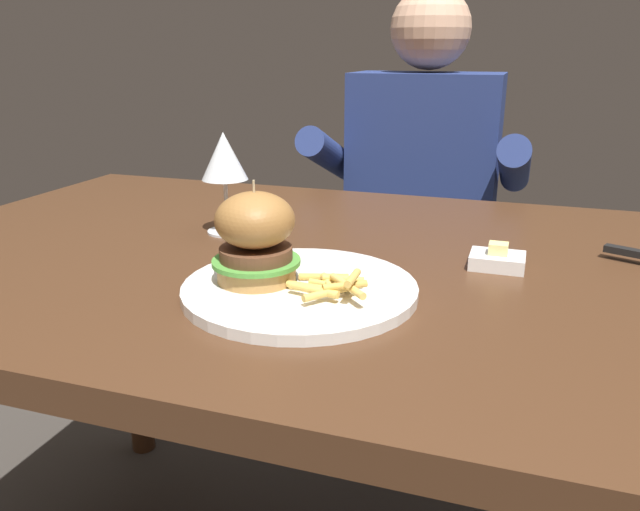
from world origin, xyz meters
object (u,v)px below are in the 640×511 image
burger_sandwich (255,237)px  diner_person (420,239)px  main_plate (297,289)px  butter_dish (497,260)px  wine_glass (224,159)px

burger_sandwich → diner_person: diner_person is taller
burger_sandwich → diner_person: bearing=85.9°
main_plate → burger_sandwich: size_ratio=2.29×
main_plate → butter_dish: size_ratio=3.93×
butter_dish → diner_person: 0.75m
diner_person → burger_sandwich: bearing=-94.1°
main_plate → diner_person: 0.89m
main_plate → butter_dish: 0.30m
main_plate → butter_dish: (0.23, 0.18, 0.00)m
wine_glass → butter_dish: 0.46m
diner_person → butter_dish: bearing=-72.2°
wine_glass → diner_person: diner_person is taller
main_plate → butter_dish: bearing=38.5°
wine_glass → burger_sandwich: bearing=-55.5°
burger_sandwich → diner_person: size_ratio=0.11×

